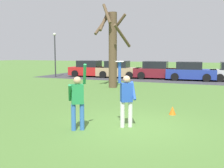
# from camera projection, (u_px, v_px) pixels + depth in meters

# --- Properties ---
(ground_plane) EXTENTS (120.00, 120.00, 0.00)m
(ground_plane) POSITION_uv_depth(u_px,v_px,m) (132.00, 127.00, 8.58)
(ground_plane) COLOR #4C7533
(person_catcher) EXTENTS (0.57, 0.54, 2.08)m
(person_catcher) POSITION_uv_depth(u_px,v_px,m) (126.00, 97.00, 8.42)
(person_catcher) COLOR silver
(person_catcher) RESTS_ON ground_plane
(person_defender) EXTENTS (0.65, 0.63, 2.05)m
(person_defender) POSITION_uv_depth(u_px,v_px,m) (78.00, 99.00, 8.08)
(person_defender) COLOR #3366B7
(person_defender) RESTS_ON ground_plane
(frisbee_disc) EXTENTS (0.27, 0.27, 0.02)m
(frisbee_disc) POSITION_uv_depth(u_px,v_px,m) (120.00, 61.00, 8.24)
(frisbee_disc) COLOR white
(frisbee_disc) RESTS_ON person_catcher
(parked_car_red) EXTENTS (4.23, 2.29, 1.59)m
(parked_car_red) POSITION_uv_depth(u_px,v_px,m) (90.00, 69.00, 26.52)
(parked_car_red) COLOR red
(parked_car_red) RESTS_ON ground_plane
(parked_car_tan) EXTENTS (4.23, 2.29, 1.59)m
(parked_car_tan) POSITION_uv_depth(u_px,v_px,m) (118.00, 70.00, 25.41)
(parked_car_tan) COLOR tan
(parked_car_tan) RESTS_ON ground_plane
(parked_car_maroon) EXTENTS (4.23, 2.29, 1.59)m
(parked_car_maroon) POSITION_uv_depth(u_px,v_px,m) (157.00, 71.00, 24.27)
(parked_car_maroon) COLOR maroon
(parked_car_maroon) RESTS_ON ground_plane
(parked_car_blue) EXTENTS (4.23, 2.29, 1.59)m
(parked_car_blue) POSITION_uv_depth(u_px,v_px,m) (191.00, 72.00, 22.94)
(parked_car_blue) COLOR #233893
(parked_car_blue) RESTS_ON ground_plane
(parking_strip) EXTENTS (26.02, 6.40, 0.01)m
(parking_strip) POSITION_uv_depth(u_px,v_px,m) (173.00, 79.00, 23.79)
(parking_strip) COLOR #38383D
(parking_strip) RESTS_ON ground_plane
(bare_tree_tall) EXTENTS (2.19, 2.15, 5.59)m
(bare_tree_tall) POSITION_uv_depth(u_px,v_px,m) (112.00, 46.00, 17.91)
(bare_tree_tall) COLOR brown
(bare_tree_tall) RESTS_ON ground_plane
(lamppost_by_lot) EXTENTS (0.28, 0.28, 4.26)m
(lamppost_by_lot) POSITION_uv_depth(u_px,v_px,m) (55.00, 50.00, 25.94)
(lamppost_by_lot) COLOR #2D2D33
(lamppost_by_lot) RESTS_ON ground_plane
(field_cone_orange) EXTENTS (0.26, 0.26, 0.32)m
(field_cone_orange) POSITION_uv_depth(u_px,v_px,m) (172.00, 110.00, 10.24)
(field_cone_orange) COLOR orange
(field_cone_orange) RESTS_ON ground_plane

